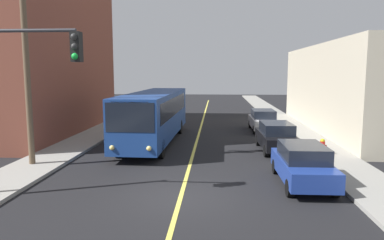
{
  "coord_description": "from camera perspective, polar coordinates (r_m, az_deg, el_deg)",
  "views": [
    {
      "loc": [
        1.25,
        -12.49,
        4.47
      ],
      "look_at": [
        0.0,
        6.03,
        2.0
      ],
      "focal_mm": 33.87,
      "sensor_mm": 36.0,
      "label": 1
    }
  ],
  "objects": [
    {
      "name": "city_bus",
      "position": [
        23.0,
        -5.87,
        0.92
      ],
      "size": [
        2.86,
        12.21,
        3.2
      ],
      "color": "navy",
      "rests_on": "ground"
    },
    {
      "name": "parked_car_silver",
      "position": [
        28.01,
        11.12,
        -0.0
      ],
      "size": [
        1.87,
        4.42,
        1.62
      ],
      "color": "#B7B7BC",
      "rests_on": "ground"
    },
    {
      "name": "lane_stripe_center",
      "position": [
        27.88,
        1.24,
        -1.64
      ],
      "size": [
        0.16,
        60.0,
        0.01
      ],
      "primitive_type": "cube",
      "color": "#D8CC4C",
      "rests_on": "ground"
    },
    {
      "name": "ground_plane",
      "position": [
        13.32,
        -1.79,
        -12.02
      ],
      "size": [
        120.0,
        120.0,
        0.0
      ],
      "primitive_type": "plane",
      "color": "black"
    },
    {
      "name": "fire_hydrant",
      "position": [
        20.31,
        19.83,
        -3.9
      ],
      "size": [
        0.44,
        0.26,
        0.84
      ],
      "color": "red",
      "rests_on": "sidewalk_right"
    },
    {
      "name": "parked_car_blue",
      "position": [
        15.16,
        17.02,
        -6.6
      ],
      "size": [
        1.85,
        4.42,
        1.62
      ],
      "color": "navy",
      "rests_on": "ground"
    },
    {
      "name": "sidewalk_left",
      "position": [
        24.44,
        -16.59,
        -3.1
      ],
      "size": [
        2.5,
        90.0,
        0.15
      ],
      "primitive_type": "cube",
      "color": "gray",
      "rests_on": "ground"
    },
    {
      "name": "traffic_signal_left_corner",
      "position": [
        13.77,
        -25.23,
        6.18
      ],
      "size": [
        3.75,
        0.48,
        6.0
      ],
      "color": "#2D2D33",
      "rests_on": "sidewalk_left"
    },
    {
      "name": "sidewalk_right",
      "position": [
        23.68,
        18.5,
        -3.51
      ],
      "size": [
        2.5,
        90.0,
        0.15
      ],
      "primitive_type": "cube",
      "color": "gray",
      "rests_on": "ground"
    },
    {
      "name": "utility_pole_near",
      "position": [
        18.49,
        -24.86,
        12.5
      ],
      "size": [
        2.4,
        0.28,
        11.2
      ],
      "color": "brown",
      "rests_on": "sidewalk_left"
    },
    {
      "name": "parked_car_black",
      "position": [
        21.09,
        13.13,
        -2.52
      ],
      "size": [
        1.94,
        4.46,
        1.62
      ],
      "color": "black",
      "rests_on": "ground"
    },
    {
      "name": "building_left_brick",
      "position": [
        29.94,
        -26.2,
        11.37
      ],
      "size": [
        10.0,
        16.15,
        13.7
      ],
      "color": "brown",
      "rests_on": "ground"
    }
  ]
}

